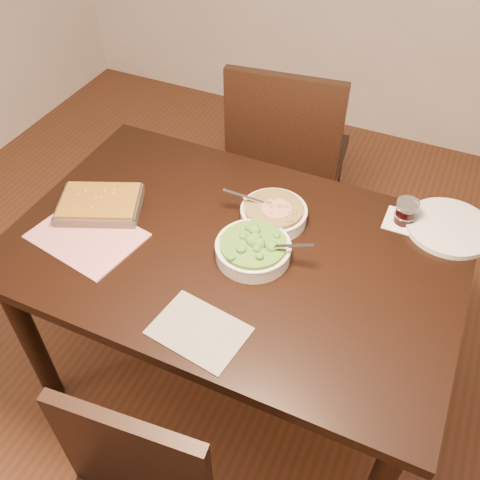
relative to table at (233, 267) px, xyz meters
The scene contains 11 objects.
ground 0.65m from the table, ahead, with size 4.00×4.00×0.00m, color #452813.
table is the anchor object (origin of this frame).
magazine_a 0.48m from the table, 161.17° to the right, with size 0.33×0.24×0.01m, color #BA3548.
magazine_b 0.35m from the table, 81.18° to the right, with size 0.25×0.18×0.00m, color #27282F.
coaster 0.58m from the table, 36.21° to the left, with size 0.12×0.12×0.00m, color white.
stew_bowl 0.22m from the table, 68.00° to the left, with size 0.24×0.22×0.08m.
broccoli_bowl 0.15m from the table, ahead, with size 0.26×0.23×0.09m.
baking_dish 0.49m from the table, behind, with size 0.32×0.28×0.05m.
wine_tumbler 0.59m from the table, 36.21° to the left, with size 0.07×0.07×0.08m.
dinner_plate 0.71m from the table, 30.96° to the left, with size 0.28×0.28×0.02m, color silver.
chair_far 0.79m from the table, 97.67° to the left, with size 0.53×0.53×1.00m.
Camera 1 is at (0.50, -1.06, 1.94)m, focal length 40.00 mm.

